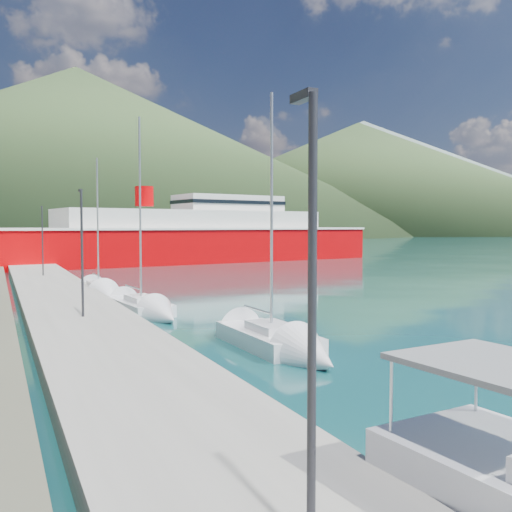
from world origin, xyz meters
name	(u,v)px	position (x,y,z in m)	size (l,w,h in m)	color
ground	(58,249)	(0.00, 120.00, 0.00)	(1400.00, 1400.00, 0.00)	#114648
quay	(58,297)	(-9.00, 26.00, 0.40)	(5.00, 88.00, 0.80)	gray
hills_far	(143,161)	(138.59, 618.73, 77.39)	(1480.00, 900.00, 180.00)	slate
hills_near	(169,163)	(98.04, 372.50, 49.18)	(1010.00, 520.00, 115.00)	#354C28
lamp_posts	(79,247)	(-9.00, 15.28, 4.08)	(0.15, 47.00, 6.06)	#2D2D33
sailboat_near	(290,348)	(-2.29, 5.83, 0.31)	(2.52, 8.04, 11.50)	silver
sailboat_mid	(151,311)	(-4.80, 17.74, 0.30)	(3.14, 8.76, 12.33)	silver
sailboat_far	(102,293)	(-5.87, 27.48, 0.31)	(2.49, 7.52, 11.00)	silver
ferry	(196,238)	(13.44, 63.96, 3.35)	(56.65, 20.55, 11.02)	#C10004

